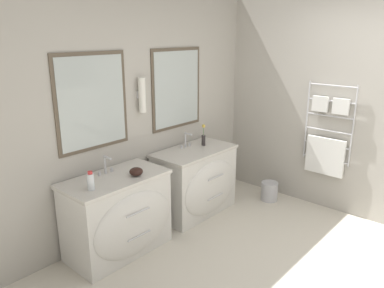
# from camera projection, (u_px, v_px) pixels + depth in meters

# --- Properties ---
(wall_back) EXTENTS (4.84, 0.16, 2.60)m
(wall_back) POSITION_uv_depth(u_px,v_px,m) (146.00, 108.00, 4.08)
(wall_back) COLOR #B2ADA3
(wall_back) RESTS_ON ground_plane
(wall_right) EXTENTS (0.13, 4.32, 2.60)m
(wall_right) POSITION_uv_depth(u_px,v_px,m) (319.00, 102.00, 4.48)
(wall_right) COLOR #B2ADA3
(wall_right) RESTS_ON ground_plane
(vanity_left) EXTENTS (1.01, 0.60, 0.79)m
(vanity_left) POSITION_uv_depth(u_px,v_px,m) (119.00, 215.00, 3.62)
(vanity_left) COLOR silver
(vanity_left) RESTS_ON ground_plane
(vanity_right) EXTENTS (1.01, 0.60, 0.79)m
(vanity_right) POSITION_uv_depth(u_px,v_px,m) (197.00, 181.00, 4.45)
(vanity_right) COLOR silver
(vanity_right) RESTS_ON ground_plane
(faucet_left) EXTENTS (0.17, 0.12, 0.18)m
(faucet_left) POSITION_uv_depth(u_px,v_px,m) (106.00, 165.00, 3.59)
(faucet_left) COLOR silver
(faucet_left) RESTS_ON vanity_left
(faucet_right) EXTENTS (0.17, 0.12, 0.18)m
(faucet_right) POSITION_uv_depth(u_px,v_px,m) (186.00, 140.00, 4.42)
(faucet_right) COLOR silver
(faucet_right) RESTS_ON vanity_right
(toiletry_bottle) EXTENTS (0.06, 0.06, 0.17)m
(toiletry_bottle) POSITION_uv_depth(u_px,v_px,m) (91.00, 181.00, 3.23)
(toiletry_bottle) COLOR silver
(toiletry_bottle) RESTS_ON vanity_left
(amenity_bowl) EXTENTS (0.13, 0.13, 0.08)m
(amenity_bowl) POSITION_uv_depth(u_px,v_px,m) (136.00, 172.00, 3.56)
(amenity_bowl) COLOR black
(amenity_bowl) RESTS_ON vanity_left
(flower_vase) EXTENTS (0.05, 0.05, 0.26)m
(flower_vase) POSITION_uv_depth(u_px,v_px,m) (203.00, 137.00, 4.49)
(flower_vase) COLOR #332D2D
(flower_vase) RESTS_ON vanity_right
(waste_bin) EXTENTS (0.22, 0.22, 0.24)m
(waste_bin) POSITION_uv_depth(u_px,v_px,m) (269.00, 191.00, 4.85)
(waste_bin) COLOR #B7B7BC
(waste_bin) RESTS_ON ground_plane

